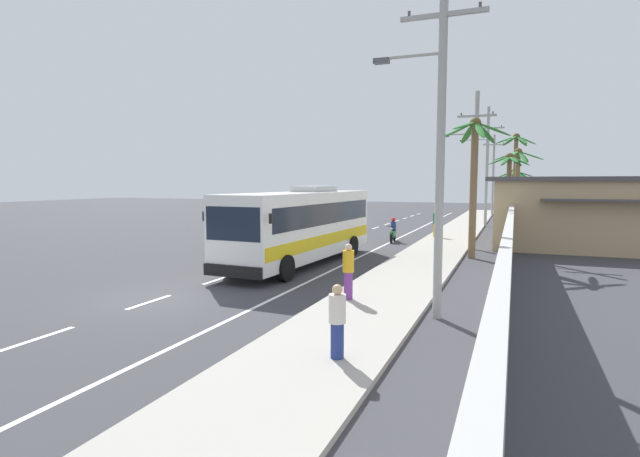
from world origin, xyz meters
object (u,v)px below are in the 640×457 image
at_px(utility_pole_mid, 474,166).
at_px(palm_nearest, 474,164).
at_px(palm_fourth, 517,175).
at_px(coach_bus_foreground, 302,224).
at_px(palm_third, 514,183).
at_px(roadside_building, 640,213).
at_px(utility_pole_far, 486,164).
at_px(palm_farthest, 515,163).
at_px(utility_pole_distant, 493,173).
at_px(pedestrian_far_walk, 435,223).
at_px(palm_second, 509,179).
at_px(utility_pole_nearest, 439,127).
at_px(pedestrian_near_kerb, 348,270).
at_px(motorcycle_beside_bus, 393,232).
at_px(pedestrian_midwalk, 337,320).

distance_m(utility_pole_mid, palm_nearest, 3.45).
bearing_deg(palm_fourth, coach_bus_foreground, -116.53).
xyz_separation_m(palm_nearest, palm_third, (1.84, 24.63, -0.99)).
bearing_deg(roadside_building, palm_nearest, -140.42).
bearing_deg(utility_pole_mid, utility_pole_far, 90.67).
bearing_deg(palm_farthest, utility_pole_distant, 98.17).
relative_size(coach_bus_foreground, pedestrian_far_walk, 6.35).
xyz_separation_m(coach_bus_foreground, palm_third, (9.06, 29.34, 1.81)).
height_order(pedestrian_far_walk, palm_second, palm_second).
bearing_deg(utility_pole_nearest, palm_nearest, 89.74).
height_order(pedestrian_near_kerb, utility_pole_mid, utility_pole_mid).
distance_m(motorcycle_beside_bus, utility_pole_distant, 29.18).
relative_size(coach_bus_foreground, utility_pole_distant, 1.24).
height_order(utility_pole_nearest, palm_nearest, utility_pole_nearest).
relative_size(pedestrian_far_walk, palm_third, 0.35).
height_order(pedestrian_midwalk, roadside_building, roadside_building).
distance_m(pedestrian_near_kerb, utility_pole_distant, 44.88).
bearing_deg(utility_pole_distant, palm_nearest, -89.25).
xyz_separation_m(utility_pole_nearest, palm_farthest, (1.93, 29.17, 0.04)).
relative_size(palm_third, roadside_building, 0.31).
bearing_deg(utility_pole_mid, roadside_building, 22.49).
xyz_separation_m(utility_pole_nearest, palm_third, (1.89, 36.29, -1.61)).
bearing_deg(utility_pole_mid, pedestrian_midwalk, -93.43).
bearing_deg(motorcycle_beside_bus, utility_pole_nearest, -72.91).
xyz_separation_m(pedestrian_near_kerb, utility_pole_nearest, (2.79, -0.64, 4.24)).
height_order(utility_pole_mid, palm_fourth, utility_pole_mid).
bearing_deg(palm_farthest, palm_fourth, -87.25).
bearing_deg(pedestrian_near_kerb, palm_third, 60.57).
height_order(coach_bus_foreground, pedestrian_near_kerb, coach_bus_foreground).
xyz_separation_m(palm_nearest, roadside_building, (8.58, 7.10, -2.62)).
relative_size(utility_pole_distant, roadside_building, 0.56).
distance_m(motorcycle_beside_bus, palm_third, 20.94).
relative_size(utility_pole_nearest, utility_pole_distant, 1.10).
relative_size(motorcycle_beside_bus, pedestrian_far_walk, 1.10).
distance_m(motorcycle_beside_bus, palm_second, 9.07).
relative_size(utility_pole_far, palm_fourth, 1.60).
height_order(motorcycle_beside_bus, utility_pole_nearest, utility_pole_nearest).
distance_m(pedestrian_midwalk, utility_pole_mid, 19.84).
relative_size(utility_pole_far, palm_farthest, 1.31).
height_order(pedestrian_near_kerb, utility_pole_nearest, utility_pole_nearest).
bearing_deg(coach_bus_foreground, utility_pole_nearest, -44.13).
height_order(utility_pole_nearest, utility_pole_mid, utility_pole_nearest).
xyz_separation_m(utility_pole_mid, utility_pole_distant, (-0.19, 30.20, 0.11)).
bearing_deg(utility_pole_mid, motorcycle_beside_bus, 160.96).
relative_size(palm_third, palm_farthest, 0.66).
bearing_deg(utility_pole_mid, palm_second, 75.31).
xyz_separation_m(motorcycle_beside_bus, pedestrian_near_kerb, (2.39, -16.18, 0.43)).
bearing_deg(palm_fourth, palm_farthest, 92.75).
relative_size(pedestrian_far_walk, palm_farthest, 0.23).
height_order(pedestrian_midwalk, palm_second, palm_second).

